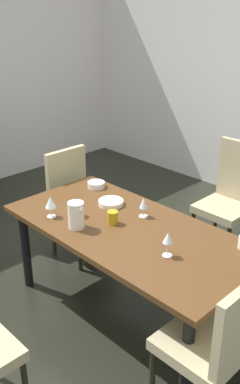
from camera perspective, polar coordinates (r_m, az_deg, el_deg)
name	(u,v)px	position (r m, az deg, el deg)	size (l,w,h in m)	color
ground_plane	(72,294)	(3.61, -6.45, -13.38)	(5.40, 5.66, 0.02)	black
back_panel_interior	(178,64)	(5.75, 7.70, 16.54)	(2.95, 0.10, 2.87)	silver
dining_table	(128,238)	(3.03, 1.03, -6.10)	(1.83, 0.89, 0.73)	#4F3018
chair_head_far	(230,195)	(4.02, 14.51, -0.37)	(0.44, 0.45, 1.04)	tan
chair_right_near	(216,341)	(2.45, 12.68, -18.83)	(0.44, 0.44, 0.95)	tan
chair_left_far	(75,199)	(3.89, -5.96, -0.90)	(0.45, 0.44, 0.98)	tan
wine_glass_near_shelf	(50,203)	(3.13, -9.26, -1.40)	(0.08, 0.08, 0.16)	silver
wine_glass_south	(144,204)	(3.10, 3.17, -1.54)	(0.07, 0.07, 0.15)	silver
wine_glass_right	(168,239)	(2.63, 6.40, -6.22)	(0.06, 0.06, 0.16)	silver
serving_bowl_corner	(96,185)	(3.62, -3.19, 0.99)	(0.15, 0.15, 0.05)	white
serving_bowl_left	(111,203)	(3.31, -1.22, -1.41)	(0.19, 0.19, 0.04)	white
cup_center	(113,217)	(3.03, -1.00, -3.40)	(0.08, 0.08, 0.09)	#B88A17
cup_north	(78,212)	(3.14, -5.56, -2.64)	(0.08, 0.08, 0.07)	#FBE1D2
pitcher_west	(76,215)	(2.96, -5.86, -3.06)	(0.13, 0.11, 0.19)	silver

